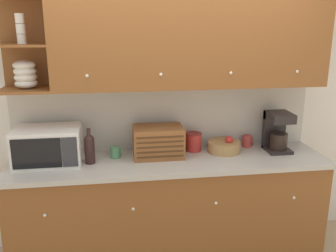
% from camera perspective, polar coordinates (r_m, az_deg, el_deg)
% --- Properties ---
extents(ground_plane, '(24.00, 24.00, 0.00)m').
position_cam_1_polar(ground_plane, '(3.97, -0.47, -16.11)').
color(ground_plane, tan).
extents(wall_back, '(5.14, 0.06, 2.60)m').
position_cam_1_polar(wall_back, '(3.49, -0.58, 2.60)').
color(wall_back, silver).
rests_on(wall_back, ground_plane).
extents(counter_unit, '(2.76, 0.64, 0.93)m').
position_cam_1_polar(counter_unit, '(3.47, 0.23, -12.25)').
color(counter_unit, brown).
rests_on(counter_unit, ground_plane).
extents(backsplash_panel, '(2.74, 0.01, 0.62)m').
position_cam_1_polar(backsplash_panel, '(3.47, -0.50, 1.42)').
color(backsplash_panel, '#B7B2A8').
rests_on(backsplash_panel, counter_unit).
extents(upper_cabinets, '(2.74, 0.38, 0.76)m').
position_cam_1_polar(upper_cabinets, '(3.22, 2.76, 12.66)').
color(upper_cabinets, brown).
rests_on(upper_cabinets, backsplash_panel).
extents(microwave, '(0.55, 0.38, 0.31)m').
position_cam_1_polar(microwave, '(3.30, -17.80, -2.89)').
color(microwave, silver).
rests_on(microwave, counter_unit).
extents(wine_bottle, '(0.09, 0.09, 0.31)m').
position_cam_1_polar(wine_bottle, '(3.22, -11.88, -3.23)').
color(wine_bottle, black).
rests_on(wine_bottle, counter_unit).
extents(mug_blue_second, '(0.10, 0.09, 0.10)m').
position_cam_1_polar(mug_blue_second, '(3.33, -7.98, -3.99)').
color(mug_blue_second, '#4C845B').
rests_on(mug_blue_second, counter_unit).
extents(bread_box, '(0.44, 0.29, 0.27)m').
position_cam_1_polar(bread_box, '(3.31, -1.51, -2.41)').
color(bread_box, brown).
rests_on(bread_box, counter_unit).
extents(storage_canister, '(0.15, 0.15, 0.17)m').
position_cam_1_polar(storage_canister, '(3.47, 3.94, -2.41)').
color(storage_canister, '#B22D28').
rests_on(storage_canister, counter_unit).
extents(fruit_basket, '(0.30, 0.30, 0.16)m').
position_cam_1_polar(fruit_basket, '(3.49, 8.55, -3.06)').
color(fruit_basket, '#A87F4C').
rests_on(fruit_basket, counter_unit).
extents(mug, '(0.10, 0.09, 0.11)m').
position_cam_1_polar(mug, '(3.67, 12.00, -2.27)').
color(mug, '#B73D38').
rests_on(mug, counter_unit).
extents(coffee_maker, '(0.21, 0.25, 0.37)m').
position_cam_1_polar(coffee_maker, '(3.59, 16.32, -0.72)').
color(coffee_maker, black).
rests_on(coffee_maker, counter_unit).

